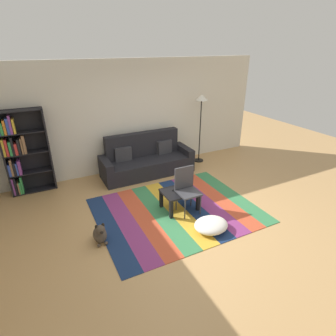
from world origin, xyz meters
The scene contains 11 objects.
ground_plane centered at (0.00, 0.00, 0.00)m, with size 14.00×14.00×0.00m, color tan.
back_wall centered at (0.00, 2.55, 1.35)m, with size 6.80×0.10×2.70m, color silver.
rug centered at (-0.17, 0.16, 0.00)m, with size 3.03×2.41×0.01m.
couch centered at (-0.02, 2.02, 0.34)m, with size 2.26×0.80×1.00m.
bookshelf centered at (-2.71, 2.31, 0.91)m, with size 0.90×0.28×1.81m.
coffee_table centered at (-0.09, 0.19, 0.33)m, with size 0.67×0.51×0.40m.
pouf centered at (0.07, -0.66, 0.11)m, with size 0.61×0.52×0.20m, color white.
dog centered at (-1.73, -0.10, 0.16)m, with size 0.22×0.35×0.40m.
standing_lamp centered at (1.58, 2.09, 1.52)m, with size 0.32×0.32×1.82m.
tv_remote centered at (-0.16, 0.20, 0.42)m, with size 0.04×0.15×0.02m, color black.
folding_chair centered at (0.00, 0.09, 0.53)m, with size 0.40×0.40×0.90m.
Camera 1 is at (-2.36, -3.81, 2.99)m, focal length 29.14 mm.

